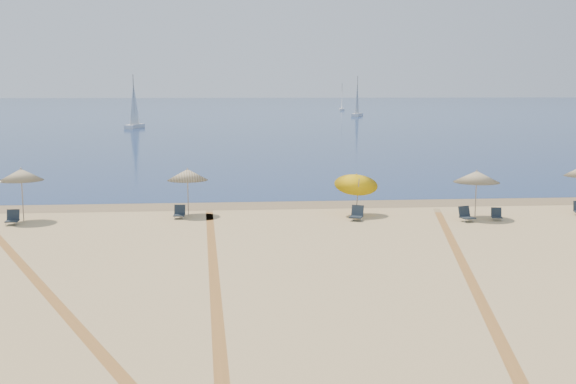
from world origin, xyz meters
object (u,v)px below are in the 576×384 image
at_px(umbrella_2, 188,175).
at_px(sailboat_0, 357,104).
at_px(umbrella_1, 21,175).
at_px(chair_4, 466,215).
at_px(umbrella_4, 477,177).
at_px(umbrella_3, 356,180).
at_px(sailboat_1, 342,102).
at_px(chair_5, 497,215).
at_px(chair_3, 357,214).
at_px(chair_2, 179,213).
at_px(sailboat_2, 134,112).
at_px(chair_1, 13,218).

bearing_deg(umbrella_2, sailboat_0, 75.49).
xyz_separation_m(umbrella_1, chair_4, (21.08, -1.78, -1.93)).
bearing_deg(umbrella_4, umbrella_2, 172.17).
height_order(umbrella_1, umbrella_3, umbrella_1).
bearing_deg(sailboat_1, chair_5, -89.70).
bearing_deg(sailboat_1, umbrella_3, -92.07).
distance_m(umbrella_1, sailboat_1, 165.80).
xyz_separation_m(chair_3, chair_4, (5.16, -0.69, -0.00)).
xyz_separation_m(umbrella_3, sailboat_0, (22.43, 119.69, 0.89)).
bearing_deg(umbrella_1, chair_4, -4.83).
xyz_separation_m(umbrella_2, sailboat_1, (34.02, 159.52, 0.25)).
bearing_deg(sailboat_0, umbrella_1, -86.01).
bearing_deg(umbrella_1, sailboat_0, 72.17).
xyz_separation_m(chair_2, sailboat_2, (-12.24, 77.39, 2.25)).
relative_size(umbrella_1, chair_2, 3.92).
xyz_separation_m(chair_2, chair_3, (8.55, -1.24, 0.03)).
bearing_deg(umbrella_3, sailboat_2, 105.19).
bearing_deg(chair_3, sailboat_1, 105.01).
height_order(umbrella_4, chair_1, umbrella_4).
bearing_deg(chair_4, chair_5, -9.05).
distance_m(chair_5, sailboat_1, 163.19).
distance_m(chair_1, sailboat_2, 78.43).
bearing_deg(chair_5, chair_4, -159.76).
xyz_separation_m(sailboat_0, sailboat_1, (3.23, 40.55, -0.37)).
distance_m(umbrella_1, sailboat_2, 77.69).
bearing_deg(umbrella_4, chair_1, 179.28).
xyz_separation_m(umbrella_2, chair_5, (14.90, -2.53, -1.79)).
xyz_separation_m(chair_2, sailboat_0, (31.18, 119.75, 2.39)).
height_order(chair_1, chair_3, chair_3).
xyz_separation_m(chair_1, chair_3, (16.21, -0.36, 0.01)).
bearing_deg(umbrella_4, chair_2, 175.42).
bearing_deg(chair_1, chair_5, -6.38).
xyz_separation_m(umbrella_3, chair_5, (6.54, -1.81, -1.53)).
bearing_deg(umbrella_3, umbrella_4, -11.99).
xyz_separation_m(umbrella_1, umbrella_2, (7.76, 0.93, -0.20)).
distance_m(chair_2, chair_3, 8.64).
height_order(umbrella_2, chair_5, umbrella_2).
relative_size(chair_1, sailboat_2, 0.08).
xyz_separation_m(umbrella_2, sailboat_2, (-12.63, 76.61, 0.48)).
xyz_separation_m(umbrella_3, sailboat_2, (-20.99, 77.33, 0.74)).
relative_size(umbrella_3, sailboat_2, 0.29).
bearing_deg(chair_5, umbrella_1, -170.24).
bearing_deg(chair_3, sailboat_2, 128.92).
distance_m(chair_5, sailboat_0, 122.56).
height_order(chair_2, chair_3, chair_3).
bearing_deg(sailboat_2, sailboat_0, 56.68).
xyz_separation_m(chair_1, chair_4, (21.37, -1.05, 0.01)).
bearing_deg(chair_2, umbrella_1, -175.35).
height_order(chair_4, chair_5, chair_4).
bearing_deg(sailboat_0, chair_4, -76.36).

